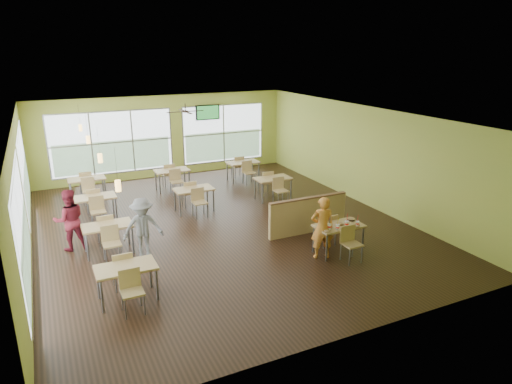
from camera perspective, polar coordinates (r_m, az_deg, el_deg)
room at (r=12.87m, az=-4.61°, el=2.45°), size 12.00×12.04×3.20m
window_bays at (r=15.20m, az=-18.23°, el=3.51°), size 9.24×10.24×2.38m
main_table at (r=11.58m, az=10.30°, el=-4.62°), size 1.22×1.52×0.87m
half_wall_divider at (r=12.73m, az=6.50°, el=-2.87°), size 2.40×0.14×1.04m
dining_tables at (r=14.41m, az=-10.87°, el=-0.16°), size 6.92×8.72×0.87m
pendant_lights at (r=12.60m, az=-19.60°, el=5.14°), size 0.11×7.31×0.86m
ceiling_fan at (r=15.40m, az=-8.82°, el=9.94°), size 1.25×1.25×0.29m
tv_backwall at (r=18.75m, az=-6.06°, el=9.87°), size 1.00×0.07×0.60m
man_plaid at (r=11.21m, az=8.27°, el=-4.44°), size 0.66×0.52×1.57m
patron_maroon at (r=12.46m, az=-22.28°, el=-3.25°), size 0.82×0.66×1.60m
patron_grey at (r=11.54m, az=-13.98°, el=-4.31°), size 1.02×0.65×1.50m
cup_blue at (r=11.21m, az=9.16°, el=-4.25°), size 0.11×0.11×0.38m
cup_yellow at (r=11.21m, az=10.17°, el=-4.33°), size 0.10×0.10×0.35m
cup_red_near at (r=11.45m, az=11.28°, el=-3.89°), size 0.10×0.10×0.38m
cup_red_far at (r=11.56m, az=12.57°, el=-3.84°), size 0.09×0.09×0.31m
food_basket at (r=11.89m, az=11.79°, el=-3.35°), size 0.22×0.22×0.05m
ketchup_cup at (r=11.59m, az=12.67°, el=-4.05°), size 0.06×0.06×0.02m
wrapper_left at (r=11.08m, az=8.91°, el=-4.81°), size 0.17×0.15×0.04m
wrapper_mid at (r=11.55m, az=10.34°, el=-3.90°), size 0.26×0.25×0.05m
wrapper_right at (r=11.49m, az=12.51°, el=-4.22°), size 0.16×0.15×0.03m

